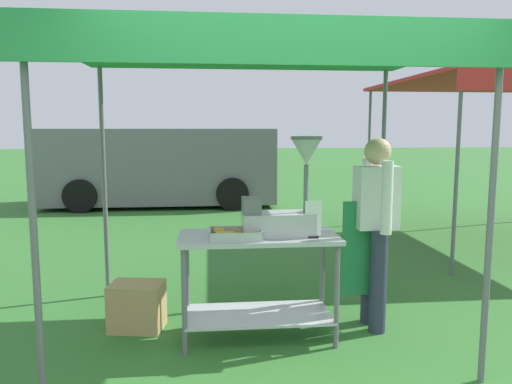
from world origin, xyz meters
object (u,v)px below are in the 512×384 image
stall_canopy (257,57)px  donut_tray (234,235)px  menu_sign (313,222)px  supply_crate (137,306)px  donut_cart (258,265)px  van_grey (162,165)px  neighbour_tent (507,85)px  donut_fryer (284,202)px  vendor (375,223)px

stall_canopy → donut_tray: (-0.20, -0.21, -1.36)m
donut_tray → menu_sign: (0.61, -0.04, 0.10)m
donut_tray → supply_crate: (-0.80, 0.38, -0.68)m
donut_cart → van_grey: (-1.43, 7.28, 0.28)m
donut_tray → neighbour_tent: bearing=37.0°
donut_cart → neighbour_tent: size_ratio=0.38×
donut_cart → donut_fryer: donut_fryer is taller
vendor → donut_fryer: bearing=-169.7°
menu_sign → donut_cart: bearing=160.5°
van_grey → supply_crate: bearing=-86.5°
van_grey → neighbour_tent: 6.99m
stall_canopy → van_grey: stall_canopy is taller
stall_canopy → donut_tray: stall_canopy is taller
supply_crate → van_grey: size_ratio=0.10×
donut_fryer → supply_crate: size_ratio=1.62×
donut_tray → vendor: size_ratio=0.25×
stall_canopy → donut_cart: 1.64m
vendor → donut_cart: bearing=-172.9°
menu_sign → stall_canopy: bearing=149.2°
neighbour_tent → van_grey: bearing=140.9°
stall_canopy → van_grey: bearing=101.3°
donut_fryer → van_grey: bearing=102.6°
donut_cart → neighbour_tent: neighbour_tent is taller
donut_fryer → supply_crate: 1.53m
menu_sign → vendor: bearing=24.7°
stall_canopy → van_grey: size_ratio=0.61×
van_grey → donut_tray: bearing=-80.5°
donut_fryer → vendor: (0.79, 0.14, -0.21)m
donut_tray → supply_crate: donut_tray is taller
donut_tray → supply_crate: bearing=154.8°
neighbour_tent → supply_crate: bearing=-151.0°
menu_sign → van_grey: 7.65m
donut_cart → donut_fryer: size_ratio=1.62×
donut_tray → supply_crate: size_ratio=0.85×
donut_tray → menu_sign: menu_sign is taller
donut_fryer → van_grey: (-1.63, 7.31, -0.23)m
stall_canopy → neighbour_tent: (3.88, 2.87, 0.08)m
donut_tray → neighbour_tent: 5.31m
vendor → supply_crate: bearing=175.7°
donut_tray → donut_fryer: size_ratio=0.53×
donut_cart → donut_tray: donut_tray is taller
supply_crate → neighbour_tent: neighbour_tent is taller
donut_tray → van_grey: 7.49m
donut_fryer → vendor: bearing=10.3°
donut_tray → van_grey: (-1.23, 7.39, -0.00)m
donut_fryer → supply_crate: bearing=166.3°
vendor → stall_canopy: bearing=-178.6°
donut_cart → supply_crate: (-1.00, 0.27, -0.40)m
donut_cart → menu_sign: 0.57m
donut_fryer → neighbour_tent: bearing=39.1°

